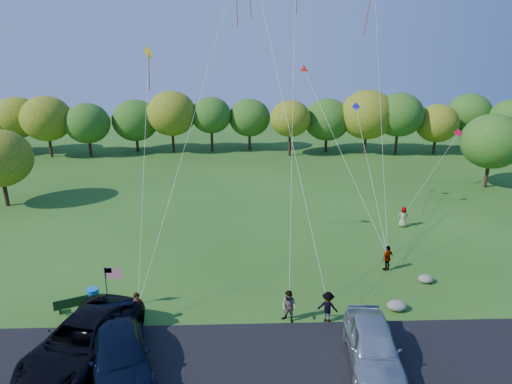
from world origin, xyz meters
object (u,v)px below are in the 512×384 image
flyer_e (403,217)px  park_bench (72,305)px  flyer_d (388,258)px  minivan_silver (373,345)px  flyer_b (289,307)px  minivan_dark (82,340)px  flyer_a (138,309)px  flyer_c (328,307)px  minivan_navy (119,354)px  trash_barrel (93,297)px

flyer_e → park_bench: (-22.12, -11.56, -0.29)m
flyer_d → minivan_silver: bearing=34.5°
flyer_e → park_bench: flyer_e is taller
minivan_silver → park_bench: 15.83m
flyer_b → flyer_e: flyer_b is taller
minivan_dark → flyer_b: minivan_dark is taller
flyer_e → flyer_a: bearing=61.0°
flyer_c → park_bench: flyer_c is taller
flyer_e → minivan_navy: bearing=67.9°
minivan_navy → flyer_e: 24.58m
minivan_dark → minivan_silver: 13.34m
minivan_navy → flyer_b: 8.70m
flyer_b → flyer_c: (2.05, 0.00, -0.05)m
minivan_dark → flyer_e: minivan_dark is taller
minivan_navy → minivan_dark: bearing=132.1°
flyer_a → flyer_c: 9.91m
minivan_silver → minivan_dark: bearing=-178.3°
flyer_e → trash_barrel: bearing=52.9°
park_bench → flyer_e: bearing=4.4°
minivan_dark → minivan_silver: bearing=12.2°
trash_barrel → minivan_dark: bearing=-78.3°
minivan_navy → minivan_silver: size_ratio=1.12×
flyer_b → flyer_e: (10.45, 12.72, -0.08)m
flyer_b → trash_barrel: 10.99m
flyer_a → trash_barrel: flyer_a is taller
flyer_c → flyer_e: 15.24m
minivan_navy → flyer_d: minivan_navy is taller
flyer_e → park_bench: bearing=53.8°
flyer_a → flyer_e: size_ratio=1.12×
flyer_b → park_bench: bearing=-146.6°
flyer_a → minivan_dark: bearing=-134.5°
minivan_silver → park_bench: bearing=168.4°
minivan_navy → trash_barrel: size_ratio=6.18×
minivan_navy → flyer_a: 3.64m
flyer_b → park_bench: 11.73m
flyer_d → park_bench: (-18.62, -4.38, -0.32)m
flyer_b → flyer_c: 2.05m
flyer_a → flyer_b: flyer_a is taller
minivan_dark → park_bench: 4.22m
minivan_dark → minivan_silver: (13.32, -0.82, -0.02)m
minivan_silver → flyer_d: bearing=74.0°
flyer_a → flyer_e: bearing=27.4°
minivan_dark → minivan_silver: size_ratio=1.25×
minivan_navy → park_bench: 6.11m
minivan_dark → minivan_navy: minivan_dark is taller
flyer_a → flyer_b: size_ratio=1.02×
minivan_navy → minivan_silver: (11.38, 0.20, 0.04)m
flyer_b → trash_barrel: bearing=-151.5°
minivan_navy → park_bench: size_ratio=3.55×
minivan_dark → trash_barrel: bearing=117.4°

